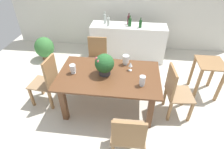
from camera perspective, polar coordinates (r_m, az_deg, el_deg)
The scene contains 20 objects.
ground_plane at distance 3.78m, azimuth -0.73°, elevation -8.90°, with size 7.04×7.04×0.00m, color beige.
back_wall at distance 5.44m, azimuth 2.99°, elevation 21.38°, with size 6.40×0.10×2.60m, color silver.
dining_table at distance 3.30m, azimuth -0.98°, elevation -2.00°, with size 1.78×1.09×0.77m.
chair_head_end at distance 3.66m, azimuth -19.32°, elevation -1.56°, with size 0.52×0.47×1.03m.
chair_near_right at distance 2.65m, azimuth 5.01°, elevation -18.30°, with size 0.49×0.47×0.92m.
chair_foot_end at distance 3.42m, azimuth 18.84°, elevation -4.55°, with size 0.49×0.51×0.99m.
chair_far_left at distance 4.25m, azimuth -4.55°, elevation 5.76°, with size 0.48×0.43×0.95m.
flower_centerpiece at distance 3.13m, azimuth -2.34°, elevation 3.21°, with size 0.33×0.33×0.39m.
crystal_vase_left at distance 2.97m, azimuth 9.35°, elevation -1.76°, with size 0.10×0.10×0.18m.
crystal_vase_center_near at distance 3.45m, azimuth 4.26°, elevation 4.72°, with size 0.12×0.12×0.19m.
crystal_vase_right at distance 3.28m, azimuth -12.02°, elevation 1.94°, with size 0.10×0.10×0.17m.
wine_glass at distance 3.28m, azimuth 5.74°, elevation 3.02°, with size 0.07×0.07×0.17m.
kitchen_counter at distance 4.99m, azimuth 4.90°, elevation 9.81°, with size 1.92×0.52×0.95m, color silver.
wine_bottle_tall at distance 4.73m, azimuth 5.53°, elevation 15.80°, with size 0.08×0.08×0.26m.
wine_bottle_dark at distance 4.67m, azimuth 8.76°, elevation 15.20°, with size 0.07×0.07×0.24m.
wine_bottle_amber at distance 4.84m, azimuth 5.17°, elevation 16.46°, with size 0.07×0.07×0.28m.
wine_bottle_clear at distance 4.87m, azimuth -2.19°, elevation 16.80°, with size 0.06×0.06×0.31m.
wine_bottle_green at distance 4.72m, azimuth -1.13°, elevation 15.98°, with size 0.07×0.07×0.26m.
side_table at distance 4.17m, azimuth 27.50°, elevation 0.96°, with size 0.51×0.55×0.75m.
potted_plant_floor at distance 5.33m, azimuth -20.13°, elevation 7.77°, with size 0.50×0.50×0.63m.
Camera 1 is at (0.37, -2.65, 2.66)m, focal length 29.61 mm.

